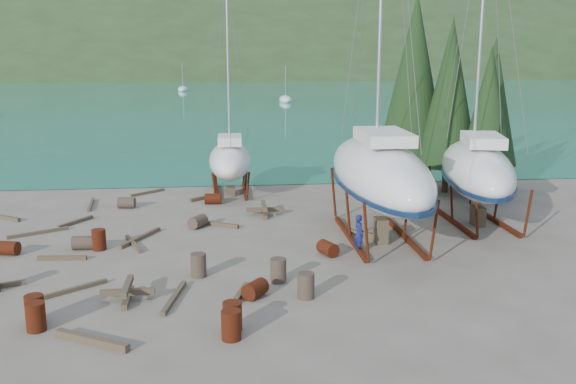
{
  "coord_description": "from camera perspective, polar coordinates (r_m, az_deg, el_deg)",
  "views": [
    {
      "loc": [
        -0.59,
        -23.76,
        8.19
      ],
      "look_at": [
        2.25,
        3.0,
        2.23
      ],
      "focal_mm": 40.0,
      "sensor_mm": 36.0,
      "label": 1
    }
  ],
  "objects": [
    {
      "name": "moored_boat_far",
      "position": [
        134.19,
        -9.33,
        9.0
      ],
      "size": [
        2.0,
        5.0,
        6.05
      ],
      "color": "white",
      "rests_on": "ground"
    },
    {
      "name": "drum_13",
      "position": [
        20.81,
        -21.51,
        -10.28
      ],
      "size": [
        0.58,
        0.58,
        0.88
      ],
      "primitive_type": "cylinder",
      "color": "#5C250F",
      "rests_on": "ground"
    },
    {
      "name": "drum_2",
      "position": [
        28.65,
        -23.65,
        -4.59
      ],
      "size": [
        1.0,
        0.78,
        0.58
      ],
      "primitive_type": "cylinder",
      "rotation": [
        1.57,
        0.0,
        1.32
      ],
      "color": "#5C250F",
      "rests_on": "ground"
    },
    {
      "name": "drum_4",
      "position": [
        35.09,
        -6.68,
        -0.6
      ],
      "size": [
        0.92,
        0.65,
        0.58
      ],
      "primitive_type": "cylinder",
      "rotation": [
        1.57,
        0.0,
        1.49
      ],
      "color": "#5C250F",
      "rests_on": "ground"
    },
    {
      "name": "far_house_right",
      "position": [
        216.0,
        2.12,
        11.09
      ],
      "size": [
        6.6,
        5.6,
        5.6
      ],
      "color": "beige",
      "rests_on": "ground"
    },
    {
      "name": "timber_16",
      "position": [
        19.54,
        -17.03,
        -12.5
      ],
      "size": [
        2.29,
        1.48,
        0.23
      ],
      "primitive_type": "cube",
      "rotation": [
        0.0,
        0.0,
        1.04
      ],
      "color": "brown",
      "rests_on": "ground"
    },
    {
      "name": "large_sailboat_far",
      "position": [
        31.88,
        16.43,
        2.03
      ],
      "size": [
        5.29,
        10.78,
        16.41
      ],
      "rotation": [
        0.0,
        0.0,
        -0.23
      ],
      "color": "white",
      "rests_on": "ground"
    },
    {
      "name": "far_hill",
      "position": [
        343.86,
        -6.07,
        11.06
      ],
      "size": [
        800.0,
        360.0,
        110.0
      ],
      "primitive_type": "ellipsoid",
      "color": "#24371B",
      "rests_on": "ground"
    },
    {
      "name": "timber_pile_aft",
      "position": [
        32.47,
        -2.14,
        -1.57
      ],
      "size": [
        1.8,
        1.8,
        0.6
      ],
      "color": "brown",
      "rests_on": "ground"
    },
    {
      "name": "cypress_back_left",
      "position": [
        39.53,
        11.17,
        10.05
      ],
      "size": [
        4.14,
        4.14,
        11.5
      ],
      "color": "black",
      "rests_on": "ground"
    },
    {
      "name": "timber_1",
      "position": [
        29.13,
        6.86,
        -3.73
      ],
      "size": [
        1.36,
        1.39,
        0.19
      ],
      "primitive_type": "cube",
      "rotation": [
        0.0,
        0.0,
        0.77
      ],
      "color": "brown",
      "rests_on": "ground"
    },
    {
      "name": "timber_3",
      "position": [
        23.62,
        -18.92,
        -8.3
      ],
      "size": [
        2.35,
        1.9,
        0.15
      ],
      "primitive_type": "cube",
      "rotation": [
        0.0,
        0.0,
        2.24
      ],
      "color": "brown",
      "rests_on": "ground"
    },
    {
      "name": "timber_9",
      "position": [
        38.24,
        -12.37,
        -0.05
      ],
      "size": [
        1.85,
        1.63,
        0.15
      ],
      "primitive_type": "cube",
      "rotation": [
        0.0,
        0.0,
        2.29
      ],
      "color": "brown",
      "rests_on": "ground"
    },
    {
      "name": "timber_7",
      "position": [
        22.16,
        -4.23,
        -8.99
      ],
      "size": [
        0.66,
        1.77,
        0.17
      ],
      "primitive_type": "cube",
      "rotation": [
        0.0,
        0.0,
        2.86
      ],
      "color": "brown",
      "rests_on": "ground"
    },
    {
      "name": "small_sailboat_shore",
      "position": [
        37.34,
        -5.18,
        2.91
      ],
      "size": [
        2.54,
        7.66,
        12.17
      ],
      "rotation": [
        0.0,
        0.0,
        -0.02
      ],
      "color": "white",
      "rests_on": "ground"
    },
    {
      "name": "timber_17",
      "position": [
        32.64,
        -18.36,
        -2.54
      ],
      "size": [
        1.35,
        1.95,
        0.16
      ],
      "primitive_type": "cube",
      "rotation": [
        0.0,
        0.0,
        2.56
      ],
      "color": "brown",
      "rests_on": "ground"
    },
    {
      "name": "timber_11",
      "position": [
        28.37,
        -13.59,
        -4.48
      ],
      "size": [
        1.01,
        2.35,
        0.15
      ],
      "primitive_type": "cube",
      "rotation": [
        0.0,
        0.0,
        0.36
      ],
      "color": "brown",
      "rests_on": "ground"
    },
    {
      "name": "drum_15",
      "position": [
        28.31,
        -17.74,
        -4.32
      ],
      "size": [
        0.88,
        0.58,
        0.58
      ],
      "primitive_type": "cylinder",
      "rotation": [
        1.57,
        0.0,
        1.57
      ],
      "color": "#2D2823",
      "rests_on": "ground"
    },
    {
      "name": "drum_5",
      "position": [
        23.24,
        -0.87,
        -6.98
      ],
      "size": [
        0.58,
        0.58,
        0.88
      ],
      "primitive_type": "cylinder",
      "color": "#2D2823",
      "rests_on": "ground"
    },
    {
      "name": "drum_6",
      "position": [
        26.26,
        3.56,
        -5.03
      ],
      "size": [
        0.88,
        1.04,
        0.58
      ],
      "primitive_type": "cylinder",
      "rotation": [
        1.57,
        0.0,
        0.41
      ],
      "color": "#5C250F",
      "rests_on": "ground"
    },
    {
      "name": "timber_4",
      "position": [
        27.24,
        -19.45,
        -5.55
      ],
      "size": [
        1.95,
        0.31,
        0.17
      ],
      "primitive_type": "cube",
      "rotation": [
        0.0,
        0.0,
        1.5
      ],
      "color": "brown",
      "rests_on": "ground"
    },
    {
      "name": "timber_2",
      "position": [
        34.7,
        -23.9,
        -2.09
      ],
      "size": [
        1.85,
        1.3,
        0.19
      ],
      "primitive_type": "cube",
      "rotation": [
        0.0,
        0.0,
        0.99
      ],
      "color": "brown",
      "rests_on": "ground"
    },
    {
      "name": "drum_7",
      "position": [
        19.52,
        -4.97,
        -10.94
      ],
      "size": [
        0.58,
        0.58,
        0.88
      ],
      "primitive_type": "cylinder",
      "color": "#5C250F",
      "rests_on": "ground"
    },
    {
      "name": "timber_pile_fore",
      "position": [
        22.29,
        -14.08,
        -8.62
      ],
      "size": [
        1.8,
        1.8,
        0.6
      ],
      "color": "brown",
      "rests_on": "ground"
    },
    {
      "name": "cypress_near_right",
      "position": [
        38.16,
        14.18,
        8.52
      ],
      "size": [
        3.6,
        3.6,
        10.0
      ],
      "color": "black",
      "rests_on": "ground"
    },
    {
      "name": "drum_11",
      "position": [
        30.53,
        -8.01,
        -2.62
      ],
      "size": [
        0.97,
        1.05,
        0.58
      ],
      "primitive_type": "cylinder",
      "rotation": [
        1.57,
        0.0,
        2.55
      ],
      "color": "#2D2823",
      "rests_on": "ground"
    },
    {
      "name": "drum_3",
      "position": [
        18.94,
        -5.07,
        -11.7
      ],
      "size": [
        0.58,
        0.58,
        0.88
      ],
      "primitive_type": "cylinder",
      "color": "#5C250F",
      "rests_on": "ground"
    },
    {
      "name": "drum_10",
      "position": [
        21.41,
        -21.6,
        -9.64
      ],
      "size": [
        0.58,
        0.58,
        0.88
      ],
      "primitive_type": "cylinder",
      "color": "#5C250F",
      "rests_on": "ground"
    },
    {
      "name": "timber_6",
      "position": [
        36.18,
        -7.67,
        -0.55
      ],
      "size": [
        1.36,
        1.19,
        0.19
      ],
      "primitive_type": "cube",
      "rotation": [
        0.0,
        0.0,
        2.27
      ],
      "color": "brown",
      "rests_on": "ground"
    },
    {
      "name": "moored_boat_mid",
      "position": [
        104.59,
        -0.23,
        8.21
      ],
      "size": [
        2.0,
        5.0,
        6.05
      ],
      "color": "white",
      "rests_on": "ground"
    },
    {
      "name": "ground",
      "position": [
        25.14,
        -4.4,
        -6.55
      ],
      "size": [
        600.0,
        600.0,
        0.0
      ],
      "primitive_type": "plane",
      "color": "#61574D",
      "rests_on": "ground"
    },
    {
      "name": "timber_10",
      "position": [
        29.16,
        -12.98,
        -3.98
      ],
      "size": [
        1.51,
        2.85,
        0.16
      ],
      "primitive_type": "cube",
      "rotation": [
        0.0,
        0.0,
        2.68
      ],
      "color": "brown",
      "rests_on": "ground"
    },
    {
      "name": "far_house_left",
      "position": [
        221.92,
        -21.95,
        10.25
      ],
      "size": [
        6.6,
        5.6,
        5.6
      ],
      "color": "beige",
      "rests_on": "ground"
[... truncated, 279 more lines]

